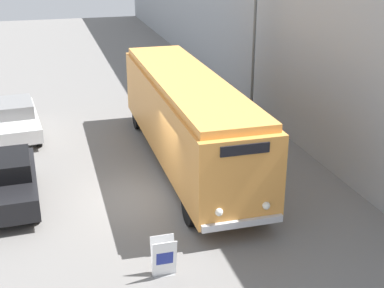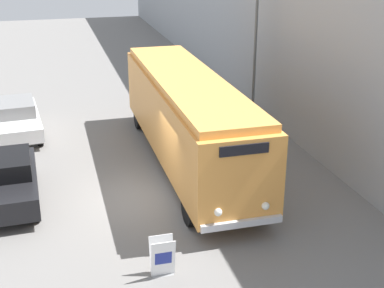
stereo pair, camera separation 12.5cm
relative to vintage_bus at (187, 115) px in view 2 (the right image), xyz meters
The scene contains 7 objects.
ground_plane 3.60m from the vintage_bus, 131.64° to the right, with size 80.00×80.00×0.00m, color slate.
building_wall_right 9.37m from the vintage_bus, 57.53° to the left, with size 0.30×60.00×7.99m.
vintage_bus is the anchor object (origin of this frame).
sign_board 7.07m from the vintage_bus, 109.86° to the right, with size 0.60×0.39×1.03m.
streetlamp 5.79m from the vintage_bus, 41.96° to the left, with size 0.36×0.36×6.71m.
parked_car_near 6.47m from the vintage_bus, 166.04° to the right, with size 1.92×4.20×1.56m.
parked_car_mid 7.92m from the vintage_bus, 141.72° to the left, with size 2.24×4.78×1.43m.
Camera 2 is at (-2.55, -15.19, 7.93)m, focal length 50.00 mm.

